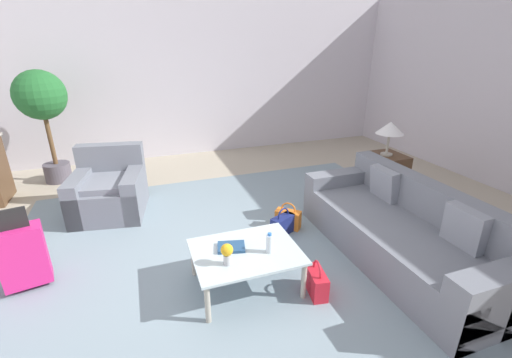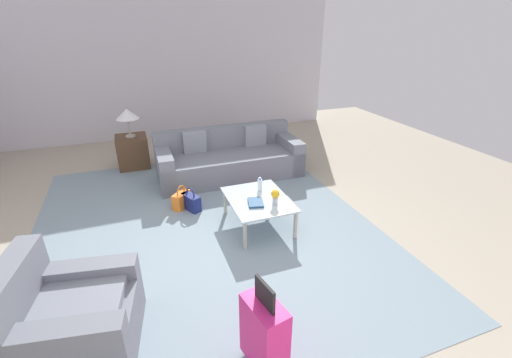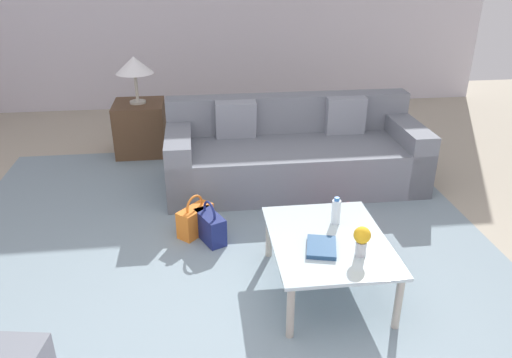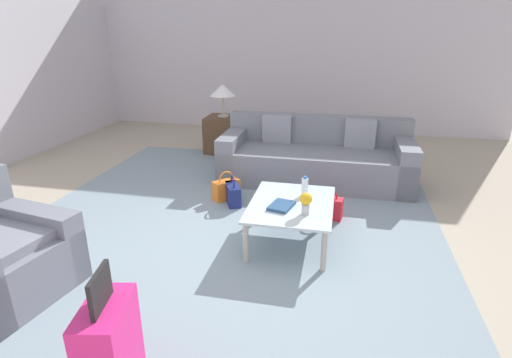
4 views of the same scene
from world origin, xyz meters
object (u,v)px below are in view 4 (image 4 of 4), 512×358
object	(u,v)px
coffee_table	(291,207)
water_bottle	(305,187)
coffee_table_book	(281,206)
flower_vase	(306,202)
handbag_orange	(226,189)
handbag_navy	(233,194)
table_lamp	(223,91)
suitcase_magenta	(110,352)
handbag_red	(328,207)
side_table	(224,134)
couch	(316,159)

from	to	relation	value
coffee_table	water_bottle	bearing A→B (deg)	-26.57
coffee_table_book	flower_vase	size ratio (longest dim) A/B	1.26
coffee_table	flower_vase	size ratio (longest dim) A/B	4.89
coffee_table	handbag_orange	world-z (taller)	coffee_table
handbag_navy	handbag_orange	bearing A→B (deg)	43.49
table_lamp	flower_vase	bearing A→B (deg)	-151.35
coffee_table_book	handbag_navy	xyz separation A→B (m)	(0.86, 0.70, -0.29)
coffee_table	flower_vase	distance (m)	0.32
flower_vase	handbag_orange	distance (m)	1.56
coffee_table	handbag_orange	bearing A→B (deg)	46.31
suitcase_magenta	handbag_red	size ratio (longest dim) A/B	2.37
side_table	handbag_navy	size ratio (longest dim) A/B	1.66
coffee_table	table_lamp	size ratio (longest dim) A/B	1.92
suitcase_magenta	handbag_red	distance (m)	2.80
coffee_table_book	handbag_navy	distance (m)	1.15
coffee_table	flower_vase	xyz separation A→B (m)	(-0.22, -0.15, 0.17)
handbag_orange	water_bottle	bearing A→B (deg)	-123.42
side_table	handbag_orange	xyz separation A→B (m)	(-1.94, -0.60, -0.17)
flower_vase	handbag_red	bearing A→B (deg)	-12.26
handbag_red	flower_vase	bearing A→B (deg)	167.74
couch	suitcase_magenta	world-z (taller)	suitcase_magenta
table_lamp	handbag_red	world-z (taller)	table_lamp
coffee_table_book	water_bottle	bearing A→B (deg)	-15.42
side_table	suitcase_magenta	xyz separation A→B (m)	(-4.80, -0.80, 0.06)
water_bottle	handbag_navy	distance (m)	1.10
coffee_table	water_bottle	xyz separation A→B (m)	(0.20, -0.10, 0.14)
coffee_table	handbag_navy	bearing A→B (deg)	46.76
side_table	table_lamp	world-z (taller)	table_lamp
water_bottle	side_table	size ratio (longest dim) A/B	0.34
handbag_red	table_lamp	bearing A→B (deg)	39.62
coffee_table	suitcase_magenta	size ratio (longest dim) A/B	1.18
coffee_table_book	suitcase_magenta	size ratio (longest dim) A/B	0.30
water_bottle	side_table	distance (m)	3.06
table_lamp	suitcase_magenta	distance (m)	4.91
flower_vase	handbag_navy	distance (m)	1.39
water_bottle	couch	bearing A→B (deg)	0.00
handbag_navy	coffee_table	bearing A→B (deg)	-133.24
side_table	handbag_navy	world-z (taller)	side_table
couch	water_bottle	distance (m)	1.61
handbag_navy	handbag_orange	size ratio (longest dim) A/B	1.00
table_lamp	water_bottle	bearing A→B (deg)	-148.39
water_bottle	side_table	bearing A→B (deg)	31.61
water_bottle	handbag_orange	bearing A→B (deg)	56.58
coffee_table_book	handbag_red	world-z (taller)	coffee_table_book
coffee_table	table_lamp	world-z (taller)	table_lamp
water_bottle	flower_vase	distance (m)	0.42
coffee_table_book	couch	bearing A→B (deg)	8.58
side_table	coffee_table_book	bearing A→B (deg)	-154.07
table_lamp	handbag_orange	bearing A→B (deg)	-162.82
couch	suitcase_magenta	bearing A→B (deg)	168.10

